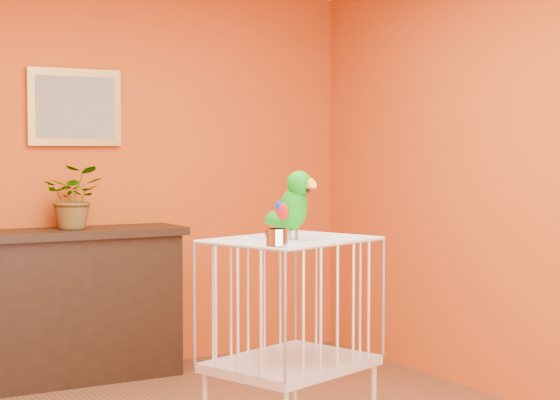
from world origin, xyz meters
TOP-DOWN VIEW (x-y plane):
  - room_shell at (0.00, 0.00)m, footprint 4.50×4.50m
  - console_cabinet at (-0.03, 2.02)m, footprint 1.31×0.47m
  - potted_plant at (-0.07, 2.07)m, footprint 0.50×0.52m
  - framed_picture at (0.00, 2.22)m, footprint 0.62×0.04m
  - birdcage at (0.26, -0.13)m, footprint 0.83×0.73m
  - feed_cup at (0.04, -0.38)m, footprint 0.10×0.10m
  - parrot at (0.26, -0.13)m, footprint 0.17×0.28m

SIDE VIEW (x-z plane):
  - console_cabinet at x=-0.03m, z-range 0.00..0.97m
  - birdcage at x=0.26m, z-range 0.02..1.09m
  - feed_cup at x=0.04m, z-range 1.07..1.14m
  - potted_plant at x=-0.07m, z-range 0.97..1.29m
  - parrot at x=0.26m, z-range 1.07..1.38m
  - room_shell at x=0.00m, z-range -0.67..3.83m
  - framed_picture at x=0.00m, z-range 1.50..2.00m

